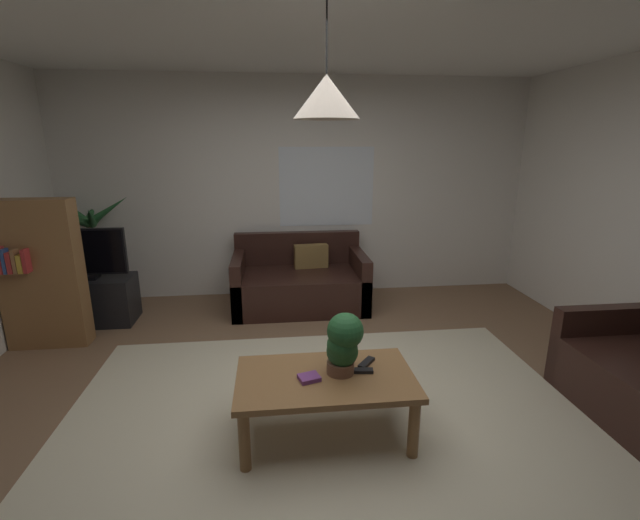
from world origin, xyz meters
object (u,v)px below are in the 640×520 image
Objects in this scene: remote_on_table_1 at (366,363)px; pendant_lamp at (326,97)px; coffee_table at (325,385)px; couch_under_window at (300,284)px; potted_palm_corner at (93,254)px; remote_on_table_0 at (361,371)px; tv_stand at (91,300)px; tv at (83,253)px; bookshelf_corner at (41,274)px; potted_plant_on_table at (343,343)px; book_on_table_0 at (309,378)px.

pendant_lamp is (-0.29, -0.12, 1.68)m from remote_on_table_1.
couch_under_window is at bearing 90.20° from coffee_table.
pendant_lamp is (2.37, -2.61, 1.49)m from potted_palm_corner.
tv_stand is (-2.50, 2.10, -0.20)m from remote_on_table_0.
remote_on_table_1 is at bearing -43.14° from potted_palm_corner.
potted_palm_corner reaches higher than tv.
bookshelf_corner reaches higher than remote_on_table_1.
tv reaches higher than couch_under_window.
tv reaches higher than coffee_table.
couch_under_window is at bearing -43.18° from remote_on_table_1.
bookshelf_corner is (-0.19, -0.51, 0.46)m from tv_stand.
bookshelf_corner is at bearing -94.64° from potted_palm_corner.
potted_palm_corner is at bearing 51.74° from remote_on_table_0.
pendant_lamp is at bearing -33.37° from bookshelf_corner.
couch_under_window is 2.27m from remote_on_table_1.
tv_stand is 1.05× the size of tv.
remote_on_table_0 is at bearing -30.69° from bookshelf_corner.
potted_palm_corner is (-2.36, 0.25, 0.36)m from couch_under_window.
remote_on_table_1 is (0.06, 0.10, 0.00)m from remote_on_table_0.
remote_on_table_1 is at bearing -23.97° from remote_on_table_0.
bookshelf_corner is at bearing 148.15° from potted_plant_on_table.
remote_on_table_1 is 3.13m from bookshelf_corner.
book_on_table_0 is 3.05m from tv.
potted_plant_on_table is at bearing 68.63° from remote_on_table_1.
potted_palm_corner is (-2.48, 2.59, -0.02)m from potted_plant_on_table.
tv_stand is at bearing 134.96° from book_on_table_0.
coffee_table is 3.11m from tv.
potted_plant_on_table is 0.66× the size of pendant_lamp.
book_on_table_0 is at bearing -162.16° from coffee_table.
remote_on_table_1 is at bearing -38.05° from tv_stand.
couch_under_window is 1.09× the size of bookshelf_corner.
tv_stand is at bearing 1.07° from remote_on_table_1.
bookshelf_corner is (-2.74, 1.49, 0.26)m from remote_on_table_1.
remote_on_table_1 is 0.19× the size of tv.
remote_on_table_0 is 3.13m from bookshelf_corner.
tv reaches higher than remote_on_table_1.
book_on_table_0 is at bearing -162.16° from pendant_lamp.
tv is at bearing 69.11° from bookshelf_corner.
couch_under_window is 2.40× the size of pendant_lamp.
pendant_lamp is at bearing 101.49° from remote_on_table_0.
tv is (-2.15, 2.13, 0.32)m from book_on_table_0.
couch_under_window is 2.27m from tv_stand.
book_on_table_0 is (-0.10, -2.40, 0.18)m from couch_under_window.
book_on_table_0 is at bearing -166.42° from potted_plant_on_table.
tv_stand is 1.42× the size of pendant_lamp.
couch_under_window is at bearing 87.61° from book_on_table_0.
couch_under_window is 2.36m from coffee_table.
tv_stand is (-2.38, 2.10, -0.40)m from potted_plant_on_table.
coffee_table is 1.81× the size of pendant_lamp.
tv is at bearing 56.86° from remote_on_table_0.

